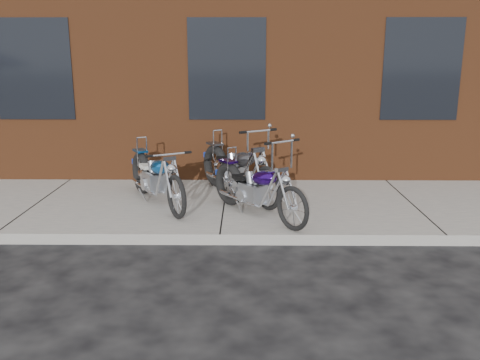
{
  "coord_description": "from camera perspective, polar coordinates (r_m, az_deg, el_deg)",
  "views": [
    {
      "loc": [
        0.33,
        -6.34,
        2.47
      ],
      "look_at": [
        0.26,
        0.8,
        0.7
      ],
      "focal_mm": 38.0,
      "sensor_mm": 36.0,
      "label": 1
    }
  ],
  "objects": [
    {
      "name": "sidewalk",
      "position": [
        8.2,
        -1.76,
        -3.03
      ],
      "size": [
        22.0,
        3.0,
        0.15
      ],
      "primitive_type": "cube",
      "color": "gray",
      "rests_on": "ground"
    },
    {
      "name": "chopper_blue",
      "position": [
        8.11,
        -9.39,
        0.11
      ],
      "size": [
        1.2,
        2.01,
        0.98
      ],
      "rotation": [
        0.0,
        0.0,
        -1.06
      ],
      "color": "black",
      "rests_on": "sidewalk"
    },
    {
      "name": "chopper_third",
      "position": [
        8.43,
        -0.29,
        0.98
      ],
      "size": [
        1.34,
        2.08,
        1.2
      ],
      "rotation": [
        0.0,
        0.0,
        -1.02
      ],
      "color": "black",
      "rests_on": "sidewalk"
    },
    {
      "name": "ground",
      "position": [
        6.81,
        -2.27,
        -7.33
      ],
      "size": [
        120.0,
        120.0,
        0.0
      ],
      "primitive_type": "plane",
      "color": "black",
      "rests_on": "ground"
    },
    {
      "name": "chopper_purple",
      "position": [
        7.42,
        1.82,
        -1.15
      ],
      "size": [
        1.36,
        1.78,
        1.2
      ],
      "rotation": [
        0.0,
        0.0,
        -0.93
      ],
      "color": "black",
      "rests_on": "sidewalk"
    }
  ]
}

